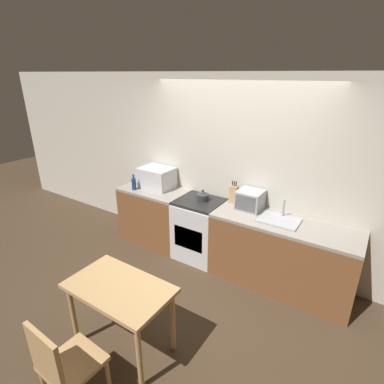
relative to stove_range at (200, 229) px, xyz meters
name	(u,v)px	position (x,y,z in m)	size (l,w,h in m)	color
ground_plane	(189,295)	(0.36, -0.82, -0.45)	(16.00, 16.00, 0.00)	#3D2D1E
wall_back	(235,172)	(0.36, 0.34, 0.85)	(10.00, 0.06, 2.60)	beige
counter_left_run	(155,215)	(-0.85, 0.00, 0.00)	(1.05, 0.62, 0.90)	brown
counter_right_run	(281,254)	(1.20, 0.00, 0.00)	(1.77, 0.62, 0.90)	brown
stove_range	(200,229)	(0.00, 0.00, 0.00)	(0.64, 0.62, 0.90)	silver
kettle	(203,196)	(0.02, 0.04, 0.52)	(0.17, 0.17, 0.16)	#2D2D2D
microwave	(157,178)	(-0.85, 0.09, 0.61)	(0.50, 0.40, 0.32)	silver
bottle	(134,184)	(-1.08, -0.19, 0.55)	(0.07, 0.07, 0.24)	navy
knife_block	(234,194)	(0.43, 0.19, 0.58)	(0.11, 0.08, 0.32)	tan
toaster_oven	(250,200)	(0.69, 0.13, 0.58)	(0.32, 0.31, 0.25)	#999BA0
sink_basin	(279,220)	(1.14, 0.01, 0.47)	(0.47, 0.36, 0.24)	#999BA0
dining_table	(120,295)	(0.23, -1.79, 0.18)	(1.00, 0.59, 0.74)	tan
dining_chair	(63,364)	(0.29, -2.47, 0.04)	(0.43, 0.43, 0.89)	tan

